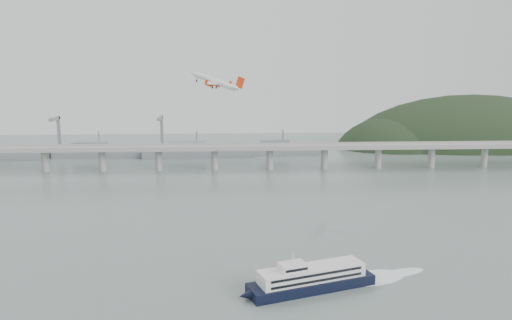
{
  "coord_description": "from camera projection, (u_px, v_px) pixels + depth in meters",
  "views": [
    {
      "loc": [
        -15.52,
        -243.51,
        92.21
      ],
      "look_at": [
        0.0,
        55.0,
        36.0
      ],
      "focal_mm": 35.0,
      "sensor_mm": 36.0,
      "label": 1
    }
  ],
  "objects": [
    {
      "name": "bridge",
      "position": [
        246.0,
        150.0,
        449.79
      ],
      "size": [
        800.0,
        22.0,
        23.9
      ],
      "color": "gray",
      "rests_on": "ground"
    },
    {
      "name": "ferry",
      "position": [
        311.0,
        279.0,
        209.1
      ],
      "size": [
        87.39,
        36.87,
        17.01
      ],
      "rotation": [
        0.0,
        0.0,
        0.32
      ],
      "color": "black",
      "rests_on": "ground"
    },
    {
      "name": "headland",
      "position": [
        480.0,
        160.0,
        600.55
      ],
      "size": [
        365.0,
        155.0,
        156.0
      ],
      "color": "black",
      "rests_on": "ground"
    },
    {
      "name": "ground",
      "position": [
        262.0,
        248.0,
        256.82
      ],
      "size": [
        900.0,
        900.0,
        0.0
      ],
      "primitive_type": "plane",
      "color": "slate",
      "rests_on": "ground"
    },
    {
      "name": "airliner",
      "position": [
        216.0,
        82.0,
        301.55
      ],
      "size": [
        34.63,
        32.74,
        13.92
      ],
      "rotation": [
        0.05,
        -0.31,
        2.7
      ],
      "color": "white",
      "rests_on": "ground"
    },
    {
      "name": "distant_fleet",
      "position": [
        93.0,
        152.0,
        507.91
      ],
      "size": [
        453.0,
        60.9,
        40.0
      ],
      "color": "slate",
      "rests_on": "ground"
    }
  ]
}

